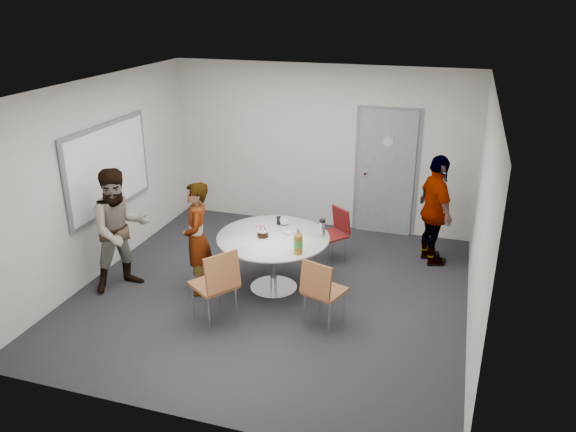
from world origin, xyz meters
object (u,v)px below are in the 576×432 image
(chair_far, at_px, (335,230))
(whiteboard, at_px, (109,168))
(door, at_px, (386,173))
(table, at_px, (275,244))
(chair_near_right, at_px, (321,287))
(person_right, at_px, (435,211))
(person_left, at_px, (120,230))
(chair_near_left, at_px, (217,280))
(person_main, at_px, (197,239))

(chair_far, bearing_deg, whiteboard, 58.06)
(door, xyz_separation_m, whiteboard, (-3.56, -2.28, 0.42))
(table, xyz_separation_m, chair_near_right, (0.80, -0.72, -0.13))
(table, bearing_deg, chair_near_right, -42.01)
(door, distance_m, chair_far, 1.48)
(chair_near_right, distance_m, person_right, 2.47)
(door, height_order, whiteboard, door)
(person_left, bearing_deg, chair_near_left, -68.27)
(chair_near_right, distance_m, chair_far, 1.84)
(whiteboard, distance_m, person_right, 4.66)
(chair_near_left, relative_size, chair_far, 1.20)
(person_right, bearing_deg, chair_near_left, 110.83)
(chair_near_left, relative_size, person_right, 0.59)
(chair_near_right, relative_size, person_right, 0.54)
(chair_near_left, relative_size, person_left, 0.58)
(table, bearing_deg, person_left, -164.82)
(door, bearing_deg, table, -114.57)
(table, relative_size, person_right, 0.90)
(table, bearing_deg, chair_far, 62.88)
(door, height_order, table, door)
(person_left, xyz_separation_m, person_right, (3.90, 1.98, -0.02))
(door, distance_m, chair_near_left, 3.73)
(whiteboard, relative_size, table, 1.29)
(whiteboard, relative_size, person_left, 1.14)
(person_main, bearing_deg, door, 119.33)
(table, distance_m, chair_near_left, 1.10)
(person_main, bearing_deg, chair_near_right, 53.95)
(whiteboard, height_order, table, whiteboard)
(chair_near_left, distance_m, person_left, 1.69)
(whiteboard, bearing_deg, chair_near_right, -14.01)
(chair_far, height_order, person_main, person_main)
(table, bearing_deg, whiteboard, 177.83)
(chair_near_right, relative_size, person_left, 0.53)
(chair_far, bearing_deg, person_main, 83.30)
(table, height_order, person_main, person_main)
(chair_near_right, distance_m, person_left, 2.79)
(door, bearing_deg, chair_near_left, -113.15)
(table, height_order, chair_near_right, table)
(table, relative_size, person_left, 0.88)
(chair_far, distance_m, person_right, 1.46)
(person_right, bearing_deg, person_main, 95.56)
(chair_near_left, height_order, chair_far, chair_near_left)
(door, distance_m, table, 2.64)
(chair_near_left, bearing_deg, chair_far, 11.24)
(chair_near_left, height_order, person_left, person_left)
(door, xyz_separation_m, table, (-1.09, -2.38, -0.36))
(person_main, height_order, person_left, person_left)
(table, xyz_separation_m, person_right, (1.94, 1.45, 0.15))
(chair_far, bearing_deg, person_left, 72.61)
(chair_far, relative_size, person_right, 0.50)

